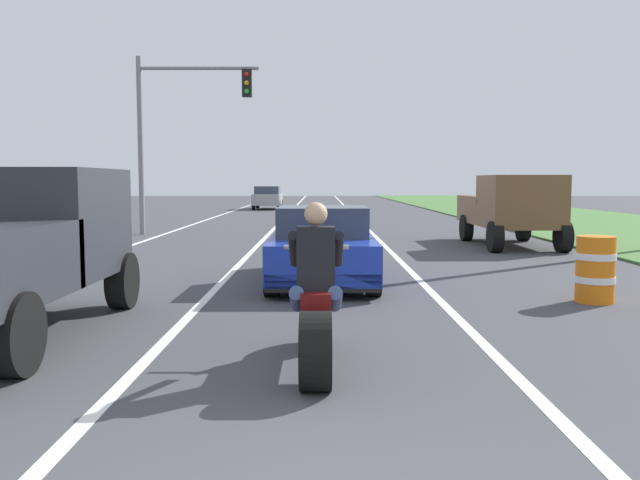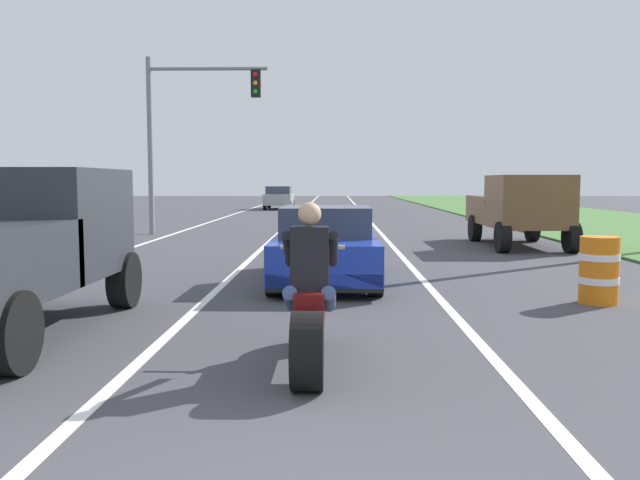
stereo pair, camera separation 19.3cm
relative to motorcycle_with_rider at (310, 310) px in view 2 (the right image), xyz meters
name	(u,v)px [view 2 (the right image)]	position (x,y,z in m)	size (l,w,h in m)	color
lane_stripe_left_solid	(175,234)	(-5.33, 16.62, -0.59)	(0.14, 120.00, 0.01)	white
lane_stripe_right_solid	(381,234)	(1.87, 16.62, -0.59)	(0.14, 120.00, 0.01)	white
lane_stripe_centre_dashed	(278,234)	(-1.73, 16.62, -0.59)	(0.14, 120.00, 0.01)	white
motorcycle_with_rider	(310,310)	(0.00, 0.00, 0.00)	(0.70, 2.21, 1.62)	black
sports_car_blue	(326,247)	(0.08, 5.66, 0.04)	(1.84, 4.30, 1.37)	#1E38B2
pickup_truck_left_lane_dark_grey	(2,242)	(-3.66, 1.41, 0.51)	(2.02, 4.80, 1.98)	#2D3035
pickup_truck_right_shoulder_brown	(519,207)	(5.39, 12.35, 0.51)	(2.02, 4.80, 1.98)	brown
traffic_light_mast_near	(186,118)	(-4.82, 16.38, 3.37)	(4.12, 0.34, 6.00)	gray
construction_barrel_nearest	(599,270)	(4.17, 3.61, -0.09)	(0.58, 0.58, 1.00)	orange
distant_car_far_ahead	(279,197)	(-3.39, 37.15, 0.18)	(1.80, 4.00, 1.50)	#99999E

